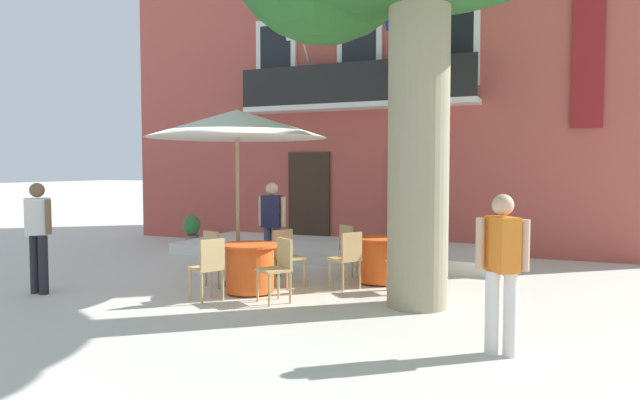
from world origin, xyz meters
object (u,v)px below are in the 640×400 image
at_px(cafe_chair_middle_3, 351,246).
at_px(pedestrian_near_entrance, 502,265).
at_px(cafe_chair_middle_1, 407,258).
at_px(pedestrian_mid_plaza, 38,231).
at_px(cafe_table_middle, 381,260).
at_px(cafe_chair_middle_2, 411,247).
at_px(ground_planter_left, 192,229).
at_px(cafe_chair_near_tree_1, 217,254).
at_px(cafe_chair_near_tree_3, 278,265).
at_px(cafe_chair_middle_0, 348,256).
at_px(pedestrian_by_tree, 272,223).
at_px(cafe_umbrella, 237,125).
at_px(cafe_table_near_tree, 250,268).
at_px(cafe_chair_near_tree_0, 287,254).
at_px(cafe_chair_near_tree_2, 209,265).

relative_size(cafe_chair_middle_3, pedestrian_near_entrance, 0.55).
height_order(cafe_chair_middle_1, pedestrian_mid_plaza, pedestrian_mid_plaza).
xyz_separation_m(cafe_table_middle, cafe_chair_middle_3, (-0.66, 0.36, 0.14)).
distance_m(cafe_table_middle, cafe_chair_middle_2, 0.77).
bearing_deg(ground_planter_left, cafe_chair_near_tree_1, -49.51).
distance_m(cafe_table_middle, cafe_chair_middle_3, 0.77).
bearing_deg(pedestrian_mid_plaza, cafe_chair_near_tree_3, 15.20).
bearing_deg(cafe_chair_middle_0, pedestrian_by_tree, 161.83).
height_order(cafe_chair_middle_0, ground_planter_left, cafe_chair_middle_0).
bearing_deg(cafe_chair_middle_2, cafe_chair_middle_0, -116.16).
relative_size(cafe_table_middle, cafe_umbrella, 0.30).
xyz_separation_m(cafe_chair_middle_0, ground_planter_left, (-5.29, 3.17, -0.11)).
bearing_deg(cafe_table_near_tree, cafe_chair_middle_2, 48.92).
bearing_deg(pedestrian_mid_plaza, cafe_table_near_tree, 24.25).
relative_size(cafe_table_near_tree, cafe_chair_near_tree_0, 0.95).
bearing_deg(cafe_chair_middle_1, cafe_table_near_tree, -153.91).
distance_m(cafe_chair_middle_0, pedestrian_near_entrance, 3.53).
height_order(cafe_chair_middle_0, cafe_umbrella, cafe_umbrella).
xyz_separation_m(cafe_chair_near_tree_2, pedestrian_by_tree, (-0.11, 2.12, 0.41)).
bearing_deg(cafe_chair_middle_0, cafe_chair_near_tree_2, -134.17).
xyz_separation_m(cafe_chair_near_tree_0, pedestrian_near_entrance, (3.58, -2.22, 0.41)).
height_order(cafe_chair_middle_1, pedestrian_near_entrance, pedestrian_near_entrance).
bearing_deg(cafe_table_middle, cafe_chair_middle_0, -115.67).
height_order(cafe_table_middle, ground_planter_left, ground_planter_left).
distance_m(cafe_chair_middle_1, pedestrian_near_entrance, 3.10).
relative_size(cafe_chair_middle_1, pedestrian_by_tree, 0.55).
xyz_separation_m(cafe_chair_middle_0, pedestrian_near_entrance, (2.58, -2.38, 0.41)).
distance_m(cafe_chair_near_tree_1, ground_planter_left, 5.07).
distance_m(cafe_chair_near_tree_0, cafe_chair_middle_2, 2.25).
relative_size(cafe_umbrella, pedestrian_mid_plaza, 1.71).
relative_size(cafe_chair_near_tree_2, cafe_chair_middle_3, 1.00).
bearing_deg(cafe_chair_middle_0, ground_planter_left, 149.03).
bearing_deg(cafe_chair_near_tree_1, cafe_chair_near_tree_3, -20.82).
bearing_deg(cafe_umbrella, cafe_chair_middle_3, 47.45).
xyz_separation_m(cafe_table_middle, cafe_chair_middle_0, (-0.33, -0.68, 0.14)).
bearing_deg(cafe_chair_middle_2, pedestrian_mid_plaza, -143.94).
bearing_deg(cafe_chair_near_tree_1, cafe_chair_middle_2, 37.29).
height_order(cafe_chair_middle_2, cafe_chair_middle_3, same).
xyz_separation_m(cafe_table_near_tree, pedestrian_by_tree, (-0.37, 1.41, 0.55)).
bearing_deg(cafe_chair_middle_2, cafe_chair_middle_3, -162.75).
bearing_deg(ground_planter_left, cafe_chair_middle_2, -17.01).
height_order(cafe_chair_near_tree_2, cafe_table_middle, cafe_chair_near_tree_2).
bearing_deg(pedestrian_near_entrance, cafe_chair_middle_0, 137.25).
relative_size(cafe_chair_near_tree_3, pedestrian_by_tree, 0.55).
bearing_deg(cafe_chair_middle_3, cafe_table_middle, -28.86).
bearing_deg(cafe_chair_near_tree_3, cafe_chair_middle_2, 63.73).
height_order(ground_planter_left, pedestrian_near_entrance, pedestrian_near_entrance).
relative_size(cafe_table_middle, pedestrian_near_entrance, 0.52).
xyz_separation_m(cafe_chair_middle_1, pedestrian_mid_plaza, (-5.10, -2.38, 0.43)).
bearing_deg(cafe_chair_near_tree_2, cafe_chair_near_tree_3, 21.51).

